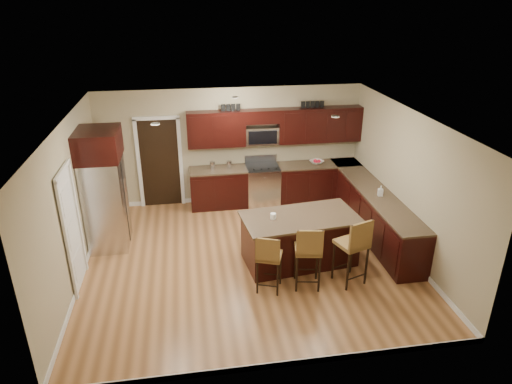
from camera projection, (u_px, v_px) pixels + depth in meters
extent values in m
plane|color=#A46E41|center=(249.00, 259.00, 8.59)|extent=(6.00, 6.00, 0.00)
plane|color=silver|center=(248.00, 119.00, 7.50)|extent=(6.00, 6.00, 0.00)
plane|color=tan|center=(232.00, 146.00, 10.53)|extent=(6.00, 0.00, 6.00)
plane|color=tan|center=(71.00, 205.00, 7.61)|extent=(0.00, 5.50, 5.50)
plane|color=tan|center=(408.00, 184.00, 8.48)|extent=(0.00, 5.50, 5.50)
cube|color=black|center=(219.00, 188.00, 10.58)|extent=(1.30, 0.60, 0.88)
cube|color=black|center=(318.00, 182.00, 10.92)|extent=(1.94, 0.60, 0.88)
cube|color=black|center=(377.00, 217.00, 9.23)|extent=(0.60, 3.35, 0.88)
cube|color=brown|center=(218.00, 170.00, 10.39)|extent=(1.30, 0.63, 0.04)
cube|color=brown|center=(319.00, 164.00, 10.73)|extent=(1.94, 0.63, 0.04)
cube|color=brown|center=(380.00, 196.00, 9.04)|extent=(0.63, 3.35, 0.04)
cube|color=black|center=(216.00, 129.00, 10.14)|extent=(1.30, 0.33, 0.80)
cube|color=black|center=(320.00, 125.00, 10.49)|extent=(1.94, 0.33, 0.80)
cube|color=black|center=(262.00, 116.00, 10.19)|extent=(0.76, 0.33, 0.30)
cube|color=silver|center=(262.00, 185.00, 10.72)|extent=(0.76, 0.64, 0.90)
cube|color=black|center=(263.00, 167.00, 10.54)|extent=(0.76, 0.60, 0.03)
cube|color=black|center=(265.00, 190.00, 10.45)|extent=(0.65, 0.01, 0.45)
cube|color=silver|center=(261.00, 159.00, 10.74)|extent=(0.76, 0.05, 0.18)
cube|color=silver|center=(262.00, 135.00, 10.39)|extent=(0.76, 0.31, 0.40)
cube|color=black|center=(160.00, 163.00, 10.41)|extent=(0.85, 0.03, 2.06)
cube|color=white|center=(72.00, 231.00, 7.48)|extent=(0.03, 0.80, 2.04)
cube|color=black|center=(299.00, 240.00, 8.38)|extent=(2.07, 1.21, 0.88)
cube|color=brown|center=(300.00, 218.00, 8.19)|extent=(2.18, 1.32, 0.04)
cube|color=black|center=(299.00, 258.00, 8.53)|extent=(1.98, 1.12, 0.09)
cube|color=olive|center=(269.00, 256.00, 7.49)|extent=(0.51, 0.51, 0.06)
cube|color=olive|center=(268.00, 251.00, 7.24)|extent=(0.38, 0.17, 0.42)
cylinder|color=black|center=(261.00, 280.00, 7.44)|extent=(0.03, 0.03, 0.61)
cylinder|color=black|center=(281.00, 278.00, 7.49)|extent=(0.03, 0.03, 0.61)
cylinder|color=black|center=(257.00, 268.00, 7.75)|extent=(0.03, 0.03, 0.61)
cylinder|color=black|center=(277.00, 267.00, 7.80)|extent=(0.03, 0.03, 0.61)
cube|color=olive|center=(308.00, 249.00, 7.56)|extent=(0.50, 0.50, 0.06)
cube|color=olive|center=(310.00, 244.00, 7.29)|extent=(0.43, 0.12, 0.46)
cylinder|color=black|center=(299.00, 275.00, 7.51)|extent=(0.04, 0.04, 0.67)
cylinder|color=black|center=(321.00, 273.00, 7.56)|extent=(0.04, 0.04, 0.67)
cylinder|color=black|center=(294.00, 263.00, 7.85)|extent=(0.04, 0.04, 0.67)
cylinder|color=black|center=(315.00, 261.00, 7.90)|extent=(0.04, 0.04, 0.67)
cube|color=olive|center=(352.00, 244.00, 7.65)|extent=(0.59, 0.59, 0.07)
cube|color=olive|center=(361.00, 236.00, 7.38)|extent=(0.45, 0.19, 0.49)
cylinder|color=black|center=(342.00, 271.00, 7.60)|extent=(0.04, 0.04, 0.71)
cylinder|color=black|center=(365.00, 269.00, 7.65)|extent=(0.04, 0.04, 0.71)
cylinder|color=black|center=(335.00, 258.00, 7.95)|extent=(0.04, 0.04, 0.71)
cylinder|color=black|center=(357.00, 256.00, 8.01)|extent=(0.04, 0.04, 0.71)
cube|color=silver|center=(106.00, 203.00, 8.75)|extent=(0.72, 0.90, 1.81)
cube|color=black|center=(126.00, 202.00, 8.80)|extent=(0.01, 0.02, 1.72)
cylinder|color=silver|center=(126.00, 199.00, 8.70)|extent=(0.02, 0.02, 0.80)
cylinder|color=silver|center=(127.00, 196.00, 8.84)|extent=(0.02, 0.02, 0.80)
cube|color=black|center=(98.00, 144.00, 8.28)|extent=(0.78, 0.96, 0.54)
cube|color=brown|center=(281.00, 222.00, 9.98)|extent=(1.06, 0.85, 0.01)
imported|color=silver|center=(317.00, 162.00, 10.70)|extent=(0.41, 0.41, 0.08)
imported|color=#B2B2B2|center=(381.00, 191.00, 8.98)|extent=(0.11, 0.12, 0.21)
cylinder|color=silver|center=(212.00, 165.00, 10.33)|extent=(0.12, 0.12, 0.19)
cylinder|color=silver|center=(229.00, 165.00, 10.38)|extent=(0.11, 0.11, 0.18)
cylinder|color=white|center=(273.00, 216.00, 8.09)|extent=(0.10, 0.10, 0.10)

